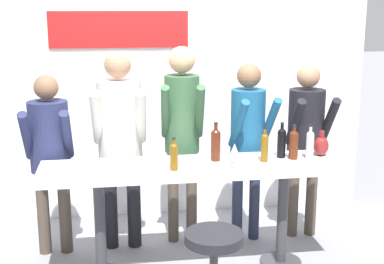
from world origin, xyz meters
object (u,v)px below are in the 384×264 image
object	(u,v)px
wine_bottle_5	(282,141)
tasting_table	(194,181)
wine_bottle_0	(216,143)
person_far_left	(50,146)
person_left	(120,130)
person_center_left	(182,121)
wine_bottle_4	(174,155)
wine_glass_0	(235,150)
decorative_vase	(321,146)
person_center_right	(306,132)
person_center	(248,132)
wine_bottle_2	(294,143)
bar_stool	(214,263)
wine_bottle_3	(310,143)
wine_bottle_1	(265,146)

from	to	relation	value
wine_bottle_5	tasting_table	bearing A→B (deg)	-173.31
wine_bottle_0	wine_bottle_5	xyz separation A→B (m)	(0.57, 0.01, -0.01)
wine_bottle_0	person_far_left	bearing A→B (deg)	163.18
person_left	person_center_left	distance (m)	0.57
wine_bottle_4	wine_glass_0	world-z (taller)	wine_bottle_4
person_far_left	decorative_vase	bearing A→B (deg)	-9.75
wine_bottle_4	wine_glass_0	distance (m)	0.51
person_left	person_center_right	distance (m)	1.73
person_left	person_center	distance (m)	1.17
person_far_left	decorative_vase	distance (m)	2.35
wine_bottle_0	wine_glass_0	bearing A→B (deg)	-45.55
wine_bottle_2	wine_bottle_4	distance (m)	1.04
person_center_right	wine_bottle_0	bearing A→B (deg)	-153.73
person_far_left	bar_stool	bearing A→B (deg)	-46.08
decorative_vase	wine_bottle_3	bearing A→B (deg)	-149.37
person_left	wine_bottle_2	xyz separation A→B (m)	(1.44, -0.50, -0.05)
tasting_table	wine_bottle_5	distance (m)	0.82
bar_stool	wine_bottle_0	xyz separation A→B (m)	(0.17, 0.85, 0.63)
wine_glass_0	person_center_left	bearing A→B (deg)	118.87
person_far_left	wine_bottle_5	distance (m)	2.00
person_center_left	wine_bottle_1	world-z (taller)	person_center_left
bar_stool	person_left	xyz separation A→B (m)	(-0.61, 1.31, 0.67)
tasting_table	person_center_right	size ratio (longest dim) A/B	1.49
person_far_left	wine_bottle_3	xyz separation A→B (m)	(2.18, -0.48, 0.06)
tasting_table	wine_bottle_4	world-z (taller)	wine_bottle_4
decorative_vase	person_left	bearing A→B (deg)	165.61
person_far_left	person_center_right	xyz separation A→B (m)	(2.34, 0.04, 0.04)
wine_bottle_5	decorative_vase	size ratio (longest dim) A/B	1.39
person_left	wine_bottle_2	size ratio (longest dim) A/B	6.22
person_center_left	bar_stool	bearing A→B (deg)	-82.53
person_center_left	wine_bottle_1	distance (m)	0.85
person_center_left	wine_bottle_3	distance (m)	1.16
wine_glass_0	decorative_vase	bearing A→B (deg)	10.56
person_far_left	wine_bottle_3	size ratio (longest dim) A/B	5.53
wine_bottle_3	wine_bottle_0	bearing A→B (deg)	175.54
bar_stool	person_far_left	bearing A→B (deg)	133.74
person_left	wine_bottle_4	size ratio (longest dim) A/B	6.87
wine_bottle_2	wine_bottle_5	world-z (taller)	wine_bottle_5
bar_stool	wine_bottle_2	bearing A→B (deg)	44.34
person_far_left	wine_bottle_5	world-z (taller)	person_far_left
decorative_vase	wine_bottle_2	bearing A→B (deg)	-167.21
wine_bottle_0	decorative_vase	distance (m)	0.93
person_left	wine_bottle_0	world-z (taller)	person_left
person_left	wine_glass_0	world-z (taller)	person_left
wine_bottle_1	wine_bottle_4	world-z (taller)	wine_bottle_1
bar_stool	wine_bottle_2	distance (m)	1.31
tasting_table	person_far_left	xyz separation A→B (m)	(-1.19, 0.50, 0.21)
wine_bottle_0	bar_stool	bearing A→B (deg)	-101.28
person_far_left	person_left	xyz separation A→B (m)	(0.61, 0.03, 0.12)
person_center_right	decorative_vase	bearing A→B (deg)	-92.86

